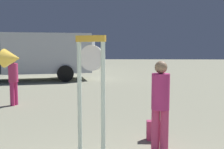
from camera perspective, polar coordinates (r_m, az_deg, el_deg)
name	(u,v)px	position (r m, az deg, el deg)	size (l,w,h in m)	color
standing_clock	(91,85)	(4.31, -4.43, -2.21)	(0.49, 0.21, 2.07)	silver
person_near_clock	(160,102)	(4.82, 10.22, -5.83)	(0.32, 0.32, 1.65)	#C43969
backpack	(153,130)	(5.66, 8.78, -11.64)	(0.28, 0.20, 0.40)	#BB3B69
person_distant	(13,78)	(9.24, -20.20, -0.79)	(0.30, 0.30, 1.58)	#C92E6B
box_truck_near	(33,54)	(15.96, -16.44, 4.21)	(7.21, 4.16, 2.66)	silver
box_truck_far	(57,51)	(22.82, -11.64, 4.84)	(6.78, 4.35, 2.76)	silver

